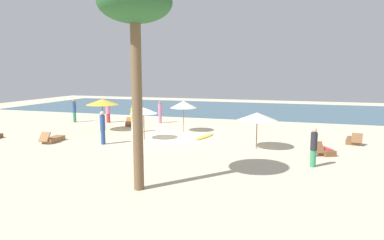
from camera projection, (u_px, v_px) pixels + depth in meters
ground_plane at (171, 137)px, 21.75m from camera, size 60.00×60.00×0.00m
ocean_water at (224, 109)px, 37.82m from camera, size 48.00×16.00×0.06m
umbrella_0 at (102, 102)px, 23.70m from camera, size 2.26×2.26×2.28m
umbrella_1 at (144, 111)px, 20.69m from camera, size 1.71×1.71×2.02m
umbrella_2 at (257, 117)px, 18.18m from camera, size 2.19×2.19×2.01m
umbrella_3 at (184, 104)px, 23.35m from camera, size 1.87×1.87×2.18m
lounger_1 at (352, 140)px, 19.83m from camera, size 0.92×1.77×0.70m
lounger_2 at (133, 123)px, 26.28m from camera, size 0.66×1.66×0.74m
lounger_3 at (53, 139)px, 20.18m from camera, size 0.73×1.73×0.70m
lounger_4 at (323, 150)px, 17.30m from camera, size 1.26×1.75×0.72m
person_0 at (133, 119)px, 23.21m from camera, size 0.45×0.45×1.92m
person_1 at (108, 112)px, 27.72m from camera, size 0.50×0.50×1.70m
person_2 at (103, 127)px, 19.40m from camera, size 0.43×0.43×1.96m
person_3 at (160, 112)px, 27.40m from camera, size 0.38×0.38×1.82m
person_4 at (314, 147)px, 14.81m from camera, size 0.39×0.39×1.77m
person_5 at (74, 110)px, 27.88m from camera, size 0.43×0.43×1.93m
palm_0 at (135, 11)px, 11.21m from camera, size 2.55×2.55×7.25m
surfboard at (205, 137)px, 21.63m from camera, size 0.95×2.33×0.07m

